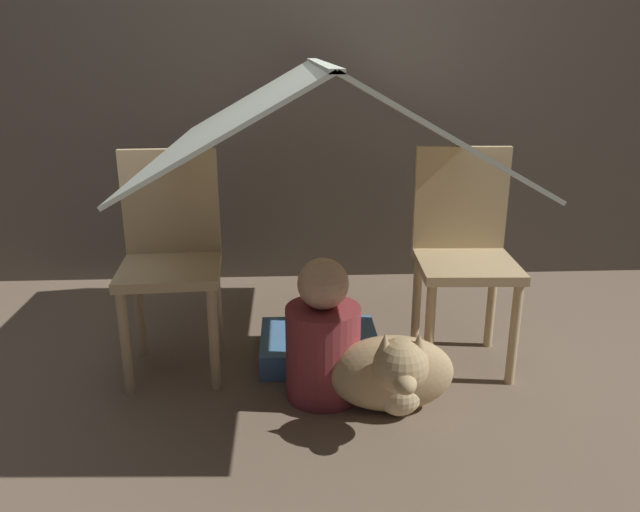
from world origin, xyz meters
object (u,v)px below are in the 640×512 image
(chair_left, at_px, (171,253))
(chair_right, at_px, (463,248))
(dog, at_px, (393,372))
(person_front, at_px, (323,339))

(chair_left, height_order, chair_right, same)
(chair_left, distance_m, dog, 0.94)
(chair_left, relative_size, chair_right, 1.00)
(chair_right, xyz_separation_m, dog, (-0.33, -0.42, -0.30))
(chair_left, bearing_deg, person_front, -29.93)
(chair_left, xyz_separation_m, dog, (0.79, -0.42, -0.30))
(chair_right, bearing_deg, chair_left, -177.49)
(chair_left, relative_size, dog, 1.95)
(person_front, bearing_deg, chair_left, 153.77)
(chair_right, height_order, dog, chair_right)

